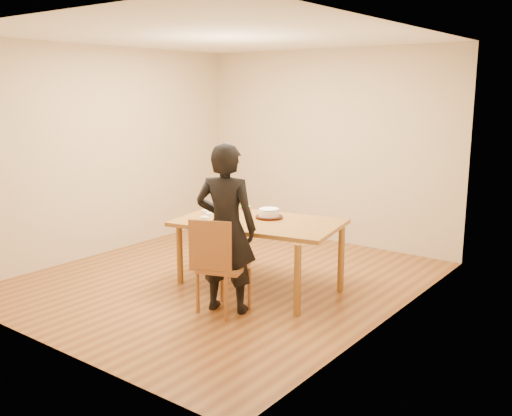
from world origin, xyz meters
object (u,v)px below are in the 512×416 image
Objects in this scene: dining_table at (259,223)px; dining_chair at (223,267)px; cake at (269,213)px; cake_plate at (269,217)px; person at (226,228)px.

dining_table is 0.84m from dining_chair.
cake is (0.02, 0.17, 0.08)m from dining_table.
cake_plate is 1.35× the size of cake.
cake_plate reaches higher than dining_chair.
dining_chair is 0.38m from person.
person reaches higher than cake_plate.
cake_plate reaches higher than dining_table.
dining_chair is 0.25× the size of person.
person reaches higher than dining_chair.
dining_table reaches higher than dining_chair.
person is (0.13, -0.90, 0.07)m from cake_plate.
dining_chair is at bearing 70.06° from person.
dining_table is at bearing 81.10° from dining_chair.
dining_chair is at bearing -90.21° from dining_table.
dining_chair is at bearing -81.96° from cake_plate.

